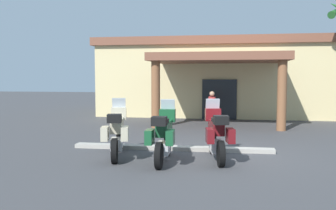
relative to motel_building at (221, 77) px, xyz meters
name	(u,v)px	position (x,y,z in m)	size (l,w,h in m)	color
ground_plane	(215,154)	(-0.05, -12.17, -2.23)	(80.00, 80.00, 0.00)	#424244
motel_building	(221,77)	(0.00, 0.00, 0.00)	(14.26, 11.38, 4.39)	beige
motorcycle_cream	(117,132)	(-2.77, -12.95, -1.53)	(0.91, 2.19, 1.61)	black
motorcycle_green	(163,136)	(-1.39, -13.32, -1.53)	(0.71, 2.21, 1.61)	black
motorcycle_maroon	(217,134)	(-0.01, -12.88, -1.53)	(0.84, 2.20, 1.61)	black
pedestrian	(212,107)	(-0.34, -6.61, -1.31)	(0.32, 0.49, 1.61)	black
curb_strip	(172,148)	(-1.39, -11.73, -2.17)	(6.14, 0.36, 0.12)	#ADA89E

